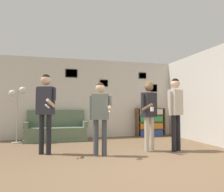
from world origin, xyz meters
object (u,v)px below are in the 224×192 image
Objects in this scene: floor_lamp at (17,99)px; person_watcher_holding_cup at (149,108)px; person_player_foreground_center at (100,111)px; person_player_foreground_left at (46,104)px; couch at (56,131)px; bookshelf at (150,122)px; bottle_on_floor at (43,141)px; drinking_cup at (144,107)px; person_spectator_near_bookshelf at (176,106)px.

person_watcher_holding_cup is at bearing -32.37° from floor_lamp.
person_player_foreground_left is at bearing 157.99° from person_player_foreground_center.
couch is 1.78× the size of bookshelf.
drinking_cup is (3.40, 0.93, 0.97)m from bottle_on_floor.
person_spectator_near_bookshelf is (3.02, -0.41, -0.04)m from person_player_foreground_left.
drinking_cup is at bearing 51.24° from person_player_foreground_center.
bottle_on_floor is 3.65m from drinking_cup.
person_watcher_holding_cup is 3.08m from bottle_on_floor.
drinking_cup is (0.26, 2.59, -0.02)m from person_spectator_near_bookshelf.
floor_lamp is at bearing 150.46° from person_spectator_near_bookshelf.
couch is 1.13× the size of floor_lamp.
drinking_cup is at bearing -179.95° from bookshelf.
couch is 3.30m from bookshelf.
bookshelf is at bearing 14.21° from bottle_on_floor.
person_player_foreground_left is 3.95m from drinking_cup.
bottle_on_floor is at bearing 95.17° from person_player_foreground_left.
bottle_on_floor is 2.25× the size of drinking_cup.
bookshelf is 2.76m from person_watcher_holding_cup.
bookshelf is at bearing 31.65° from person_player_foreground_left.
person_player_foreground_left is (-3.54, -2.19, 0.62)m from bookshelf.
drinking_cup reaches higher than bookshelf.
person_watcher_holding_cup is 2.61m from drinking_cup.
drinking_cup is (0.89, 2.45, 0.04)m from person_watcher_holding_cup.
drinking_cup is (-0.26, -0.00, 0.56)m from bookshelf.
person_spectator_near_bookshelf reaches higher than bookshelf.
couch is 1.13× the size of person_watcher_holding_cup.
person_player_foreground_left is (-0.26, -1.99, 0.81)m from couch.
person_watcher_holding_cup reaches higher than drinking_cup.
floor_lamp is at bearing 144.42° from bottle_on_floor.
drinking_cup is (3.03, 0.19, 0.76)m from couch.
bottle_on_floor is (-3.14, 1.67, -0.98)m from person_spectator_near_bookshelf.
floor_lamp is at bearing 115.74° from person_player_foreground_left.
floor_lamp is 1.52m from bottle_on_floor.
couch is at bearing 110.01° from person_player_foreground_center.
bookshelf is 4.50m from floor_lamp.
couch is at bearing -176.39° from drinking_cup.
bottle_on_floor is (-3.66, -0.93, -0.41)m from bookshelf.
bottle_on_floor is (-0.37, -0.74, -0.21)m from couch.
person_spectator_near_bookshelf is (-0.52, -2.59, 0.58)m from bookshelf.
bookshelf reaches higher than bottle_on_floor.
drinking_cup is at bearing 70.08° from person_watcher_holding_cup.
person_player_foreground_left is (0.87, -1.80, -0.18)m from floor_lamp.
person_watcher_holding_cup is at bearing -6.43° from person_player_foreground_left.
person_player_foreground_center is (2.02, -2.26, -0.34)m from floor_lamp.
person_player_foreground_center is (-2.39, -2.65, 0.46)m from bookshelf.
drinking_cup is at bearing 84.24° from person_spectator_near_bookshelf.
floor_lamp is 6.62× the size of bottle_on_floor.
bookshelf is at bearing 0.05° from drinking_cup.
person_player_foreground_left is at bearing -97.42° from couch.
person_player_foreground_left is 2.41m from person_watcher_holding_cup.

